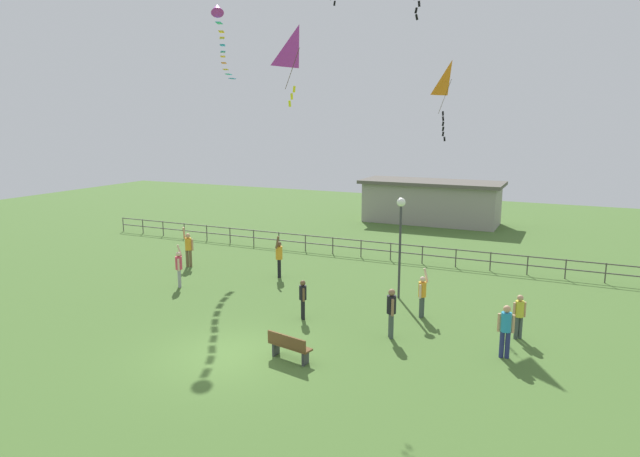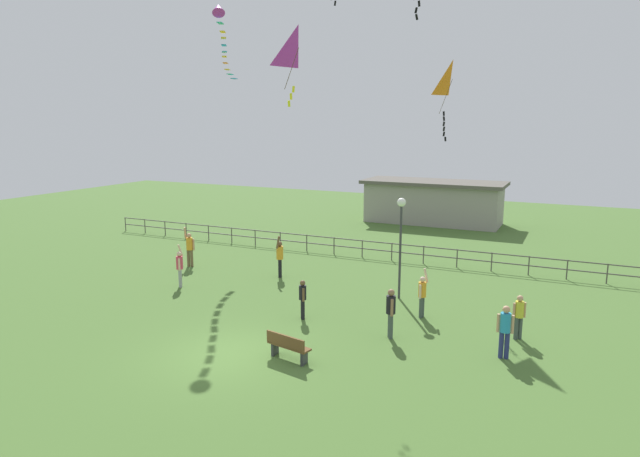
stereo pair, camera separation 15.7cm
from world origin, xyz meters
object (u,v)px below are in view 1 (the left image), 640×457
at_px(person_1, 519,314).
at_px(person_7, 422,293).
at_px(kite_4, 451,82).
at_px(person_5, 279,256).
at_px(person_0, 188,247).
at_px(person_6, 391,310).
at_px(person_4, 179,266).
at_px(person_2, 506,328).
at_px(streamer_kite, 219,18).
at_px(park_bench, 289,346).
at_px(lamppost, 401,225).
at_px(kite_3, 299,50).
at_px(person_3, 303,297).

relative_size(person_1, person_7, 0.83).
bearing_deg(kite_4, person_5, -163.73).
bearing_deg(person_7, person_0, 169.85).
distance_m(person_1, person_6, 4.35).
height_order(person_4, person_5, person_5).
bearing_deg(person_2, person_6, 178.81).
height_order(person_6, streamer_kite, streamer_kite).
bearing_deg(person_7, park_bench, -116.18).
distance_m(park_bench, person_4, 9.47).
distance_m(person_4, kite_4, 14.37).
bearing_deg(person_5, streamer_kite, 165.25).
distance_m(lamppost, person_0, 11.44).
bearing_deg(park_bench, person_7, 63.82).
height_order(kite_3, kite_4, kite_3).
height_order(park_bench, person_6, person_6).
relative_size(person_3, person_5, 0.73).
height_order(person_4, kite_3, kite_3).
xyz_separation_m(person_2, streamer_kite, (-14.58, 6.05, 11.22)).
distance_m(person_0, person_6, 13.17).
xyz_separation_m(person_1, streamer_kite, (-14.81, 4.23, 11.31)).
distance_m(person_7, streamer_kite, 16.31).
relative_size(person_1, person_2, 0.91).
xyz_separation_m(lamppost, person_2, (4.80, -4.41, -2.12)).
bearing_deg(streamer_kite, person_7, -17.29).
distance_m(person_5, kite_4, 11.03).
relative_size(person_4, kite_4, 0.56).
height_order(person_1, person_7, person_7).
distance_m(person_0, person_5, 5.13).
bearing_deg(person_6, person_4, 170.66).
height_order(park_bench, person_5, person_5).
relative_size(park_bench, person_3, 1.03).
xyz_separation_m(person_2, person_6, (-3.75, 0.08, 0.01)).
bearing_deg(person_3, kite_3, -64.91).
distance_m(lamppost, person_2, 6.85).
bearing_deg(streamer_kite, person_4, -84.84).
distance_m(person_1, person_7, 3.62).
relative_size(person_1, kite_3, 0.66).
bearing_deg(person_0, person_4, -58.70).
distance_m(person_4, streamer_kite, 12.04).
xyz_separation_m(park_bench, person_3, (-1.26, 3.48, 0.40)).
height_order(lamppost, kite_3, kite_3).
bearing_deg(kite_3, person_4, 156.53).
distance_m(person_3, person_6, 3.60).
bearing_deg(lamppost, kite_4, 66.66).
relative_size(person_3, kite_4, 0.45).
bearing_deg(person_5, lamppost, -6.32).
height_order(person_0, person_3, person_0).
relative_size(lamppost, person_2, 2.48).
relative_size(lamppost, park_bench, 2.74).
bearing_deg(person_4, person_7, 3.95).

